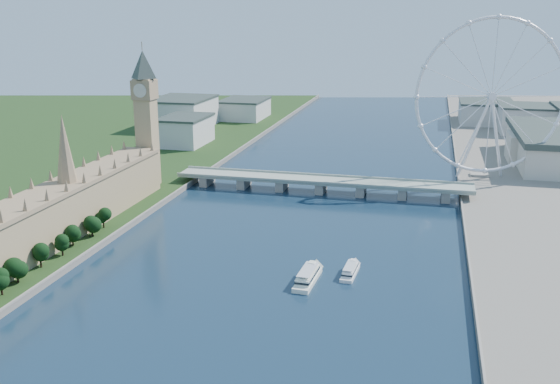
% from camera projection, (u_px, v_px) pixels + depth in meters
% --- Properties ---
extents(parliament_range, '(24.00, 200.00, 70.00)m').
position_uv_depth(parliament_range, '(70.00, 206.00, 368.37)').
color(parliament_range, tan).
rests_on(parliament_range, ground).
extents(big_ben, '(20.02, 20.02, 110.00)m').
position_uv_depth(big_ben, '(145.00, 101.00, 456.16)').
color(big_ben, tan).
rests_on(big_ben, ground).
extents(westminster_bridge, '(220.00, 22.00, 9.50)m').
position_uv_depth(westminster_bridge, '(321.00, 183.00, 464.09)').
color(westminster_bridge, gray).
rests_on(westminster_bridge, ground).
extents(london_eye, '(113.60, 39.12, 124.30)m').
position_uv_depth(london_eye, '(491.00, 97.00, 471.70)').
color(london_eye, silver).
rests_on(london_eye, ground).
extents(county_hall, '(54.00, 144.00, 35.00)m').
position_uv_depth(county_hall, '(543.00, 165.00, 547.72)').
color(county_hall, beige).
rests_on(county_hall, ground).
extents(city_skyline, '(505.00, 280.00, 32.00)m').
position_uv_depth(city_skyline, '(396.00, 118.00, 695.47)').
color(city_skyline, beige).
rests_on(city_skyline, ground).
extents(tour_boat_near, '(10.31, 33.14, 7.25)m').
position_uv_depth(tour_boat_near, '(308.00, 282.00, 308.43)').
color(tour_boat_near, silver).
rests_on(tour_boat_near, ground).
extents(tour_boat_far, '(8.20, 26.46, 5.73)m').
position_uv_depth(tour_boat_far, '(350.00, 275.00, 317.00)').
color(tour_boat_far, silver).
rests_on(tour_boat_far, ground).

